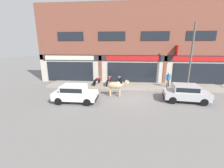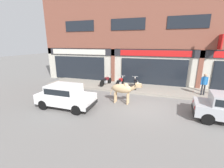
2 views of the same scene
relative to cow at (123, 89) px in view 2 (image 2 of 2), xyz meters
The scene contains 9 objects.
ground_plane 1.86m from the cow, ahead, with size 90.00×90.00×0.00m, color slate.
sidewalk 3.90m from the cow, 65.73° to the left, with size 19.00×2.88×0.18m, color gray.
shop_building 6.37m from the cow, 73.15° to the left, with size 23.00×1.40×9.25m.
cow is the anchor object (origin of this frame).
car_1 3.70m from the cow, 151.40° to the right, with size 3.62×1.63×1.46m.
motorcycle_0 4.19m from the cow, 126.31° to the left, with size 0.67×1.79×0.88m.
motorcycle_1 3.48m from the cow, 108.56° to the left, with size 0.54×1.81×0.88m.
motorcycle_2 3.36m from the cow, 85.73° to the left, with size 0.61×1.79×0.88m.
pedestrian 6.12m from the cow, 28.96° to the left, with size 0.48×0.32×1.60m.
Camera 2 is at (0.67, -8.99, 3.90)m, focal length 24.00 mm.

